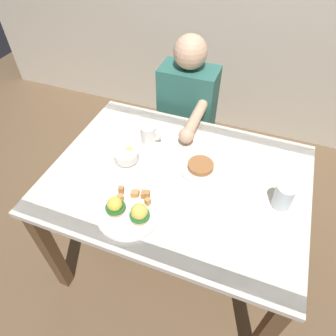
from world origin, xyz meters
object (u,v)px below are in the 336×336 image
Objects in this scene: side_plate at (200,167)px; dining_table at (177,191)px; eggs_benedict_plate at (129,210)px; fruit_bowl at (126,156)px; diner_person at (186,114)px; coffee_mug at (149,134)px; fork at (227,202)px; water_glass_near at (283,198)px.

dining_table is at bearing -135.89° from side_plate.
eggs_benedict_plate is at bearing -119.76° from side_plate.
fruit_bowl is at bearing 118.35° from eggs_benedict_plate.
fruit_bowl is 0.11× the size of diner_person.
fruit_bowl is 1.08× the size of coffee_mug.
eggs_benedict_plate is 0.88m from diner_person.
dining_table is at bearing -75.92° from diner_person.
dining_table is 4.44× the size of eggs_benedict_plate.
coffee_mug reaches higher than dining_table.
dining_table is 1.05× the size of diner_person.
fruit_bowl is at bearing 176.75° from dining_table.
eggs_benedict_plate is (-0.12, -0.27, 0.13)m from dining_table.
eggs_benedict_plate reaches higher than fruit_bowl.
coffee_mug is at bearing 152.21° from fork.
eggs_benedict_plate is 2.42× the size of coffee_mug.
coffee_mug is (-0.23, 0.19, 0.16)m from dining_table.
coffee_mug reaches higher than fork.
fork is 0.23m from water_glass_near.
side_plate reaches higher than fork.
side_plate is (-0.17, 0.15, 0.01)m from fork.
water_glass_near is 0.88m from diner_person.
coffee_mug reaches higher than fruit_bowl.
fruit_bowl is 0.61m from diner_person.
coffee_mug is at bearing 103.24° from eggs_benedict_plate.
dining_table is 0.30m from fruit_bowl.
fruit_bowl is at bearing -169.19° from side_plate.
coffee_mug is at bearing -100.20° from diner_person.
fruit_bowl is 0.18m from coffee_mug.
fruit_bowl is 0.74m from water_glass_near.
fruit_bowl is 0.37m from side_plate.
side_plate is (0.20, 0.36, -0.01)m from eggs_benedict_plate.
fruit_bowl is at bearing 171.24° from fork.
diner_person reaches higher than eggs_benedict_plate.
eggs_benedict_plate is at bearing -155.18° from water_glass_near.
side_plate is (0.36, 0.07, -0.02)m from fruit_bowl.
eggs_benedict_plate is 0.47m from coffee_mug.
eggs_benedict_plate is 0.42m from fork.
fruit_bowl is at bearing 178.70° from water_glass_near.
dining_table is at bearing 165.49° from fork.
fruit_bowl reaches higher than side_plate.
fork is at bearing -8.76° from fruit_bowl.
eggs_benedict_plate is at bearing -113.26° from dining_table.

